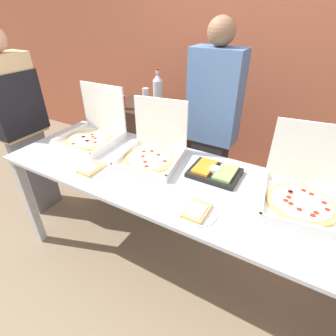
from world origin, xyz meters
TOP-DOWN VIEW (x-y plane):
  - ground_plane at (0.00, 0.00)m, footprint 16.00×16.00m
  - brick_wall_behind at (0.00, 1.70)m, footprint 10.00×0.06m
  - buffet_table at (0.00, 0.00)m, footprint 2.35×0.81m
  - pizza_box_near_left at (-0.19, 0.12)m, footprint 0.47×0.48m
  - pizza_box_near_right at (0.79, 0.13)m, footprint 0.48×0.49m
  - pizza_box_far_right at (-0.78, 0.13)m, footprint 0.43×0.45m
  - paper_plate_front_right at (-0.47, -0.21)m, footprint 0.21×0.21m
  - paper_plate_front_left at (0.32, -0.25)m, footprint 0.23×0.23m
  - veggie_tray at (0.27, 0.15)m, footprint 0.32×0.25m
  - sideboard_podium at (-0.65, 0.78)m, footprint 0.72×0.52m
  - soda_bottle at (-0.60, 0.85)m, footprint 0.09×0.09m
  - soda_can_silver at (-0.77, 0.89)m, footprint 0.07×0.07m
  - soda_can_colored at (-0.82, 0.58)m, footprint 0.07×0.07m
  - person_guest_cap at (0.03, 0.70)m, footprint 0.40×0.22m
  - person_server_vest at (-1.53, -0.01)m, footprint 0.24×0.42m

SIDE VIEW (x-z plane):
  - ground_plane at x=0.00m, z-range 0.00..0.00m
  - sideboard_podium at x=-0.65m, z-range 0.00..1.01m
  - buffet_table at x=0.00m, z-range 0.34..1.22m
  - paper_plate_front_left at x=0.32m, z-range 0.88..0.91m
  - paper_plate_front_right at x=-0.47m, z-range 0.88..0.91m
  - veggie_tray at x=0.27m, z-range 0.87..0.93m
  - person_guest_cap at x=0.03m, z-range 0.04..1.81m
  - pizza_box_near_left at x=-0.19m, z-range 0.75..1.15m
  - pizza_box_near_right at x=0.79m, z-range 0.75..1.16m
  - pizza_box_far_right at x=-0.78m, z-range 0.74..1.16m
  - person_server_vest at x=-1.53m, z-range 0.11..1.82m
  - soda_can_silver at x=-0.77m, z-range 1.01..1.13m
  - soda_can_colored at x=-0.82m, z-range 1.01..1.13m
  - soda_bottle at x=-0.60m, z-range 0.99..1.32m
  - brick_wall_behind at x=0.00m, z-range 0.00..2.80m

